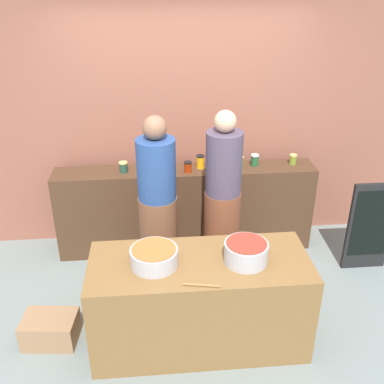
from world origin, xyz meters
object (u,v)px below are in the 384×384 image
object	(u,v)px
preserve_jar_3	(200,162)
preserve_jar_8	(293,159)
preserve_jar_6	(240,162)
bread_crate	(51,329)
preserve_jar_2	(188,167)
preserve_jar_7	(255,160)
preserve_jar_5	(225,163)
cooking_pot_left	(154,257)
cooking_pot_center	(246,252)
cook_in_cap	(222,208)
chalkboard_sign	(370,226)
preserve_jar_4	(214,162)
preserve_jar_0	(123,167)
preserve_jar_1	(157,163)
cook_with_tongs	(158,212)
wooden_spoon	(202,285)

from	to	relation	value
preserve_jar_3	preserve_jar_8	xyz separation A→B (m)	(0.98, 0.01, -0.02)
preserve_jar_6	bread_crate	distance (m)	2.39
preserve_jar_2	preserve_jar_6	size ratio (longest dim) A/B	0.97
preserve_jar_7	preserve_jar_2	bearing A→B (deg)	-171.83
preserve_jar_7	preserve_jar_5	bearing A→B (deg)	-166.25
preserve_jar_5	preserve_jar_6	distance (m)	0.17
cooking_pot_left	preserve_jar_3	bearing A→B (deg)	70.76
preserve_jar_5	cooking_pot_center	bearing A→B (deg)	-92.47
preserve_jar_3	cook_in_cap	bearing A→B (deg)	-76.64
preserve_jar_2	chalkboard_sign	distance (m)	1.91
preserve_jar_6	preserve_jar_7	world-z (taller)	preserve_jar_7
preserve_jar_4	preserve_jar_7	xyz separation A→B (m)	(0.43, 0.03, -0.01)
bread_crate	preserve_jar_3	bearing A→B (deg)	43.97
preserve_jar_0	cooking_pot_center	xyz separation A→B (m)	(0.97, -1.42, -0.12)
chalkboard_sign	cooking_pot_left	bearing A→B (deg)	-158.14
preserve_jar_1	preserve_jar_2	world-z (taller)	preserve_jar_1
preserve_jar_8	cooking_pot_left	size ratio (longest dim) A/B	0.29
preserve_jar_5	cooking_pot_left	distance (m)	1.56
preserve_jar_8	cook_with_tongs	distance (m)	1.57
preserve_jar_6	cook_with_tongs	size ratio (longest dim) A/B	0.07
preserve_jar_3	bread_crate	xyz separation A→B (m)	(-1.38, -1.33, -0.89)
preserve_jar_6	chalkboard_sign	bearing A→B (deg)	-24.46
preserve_jar_5	chalkboard_sign	size ratio (longest dim) A/B	0.15
cook_with_tongs	bread_crate	distance (m)	1.35
preserve_jar_7	cook_with_tongs	distance (m)	1.21
wooden_spoon	preserve_jar_5	bearing A→B (deg)	75.57
preserve_jar_2	cooking_pot_center	bearing A→B (deg)	-76.56
wooden_spoon	bread_crate	distance (m)	1.44
bread_crate	cook_with_tongs	bearing A→B (deg)	38.82
chalkboard_sign	preserve_jar_2	bearing A→B (deg)	164.77
preserve_jar_1	preserve_jar_6	size ratio (longest dim) A/B	1.26
preserve_jar_4	preserve_jar_5	world-z (taller)	preserve_jar_5
cooking_pot_left	wooden_spoon	bearing A→B (deg)	-41.27
preserve_jar_4	preserve_jar_5	size ratio (longest dim) A/B	0.97
preserve_jar_2	cook_with_tongs	world-z (taller)	cook_with_tongs
preserve_jar_6	preserve_jar_2	bearing A→B (deg)	-171.98
preserve_jar_7	cooking_pot_center	bearing A→B (deg)	-104.60
preserve_jar_2	wooden_spoon	bearing A→B (deg)	-91.41
preserve_jar_0	cook_with_tongs	bearing A→B (deg)	-59.42
preserve_jar_5	cooking_pot_center	size ratio (longest dim) A/B	0.43
cook_with_tongs	cook_in_cap	distance (m)	0.60
preserve_jar_5	bread_crate	xyz separation A→B (m)	(-1.63, -1.26, -0.89)
preserve_jar_3	cook_in_cap	distance (m)	0.66
preserve_jar_5	preserve_jar_8	world-z (taller)	preserve_jar_5
preserve_jar_0	cooking_pot_center	world-z (taller)	preserve_jar_0
preserve_jar_6	bread_crate	world-z (taller)	preserve_jar_6
preserve_jar_0	cook_with_tongs	world-z (taller)	cook_with_tongs
preserve_jar_7	preserve_jar_8	world-z (taller)	preserve_jar_7
cook_with_tongs	cook_in_cap	world-z (taller)	cook_in_cap
preserve_jar_5	preserve_jar_6	xyz separation A→B (m)	(0.16, 0.05, -0.01)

